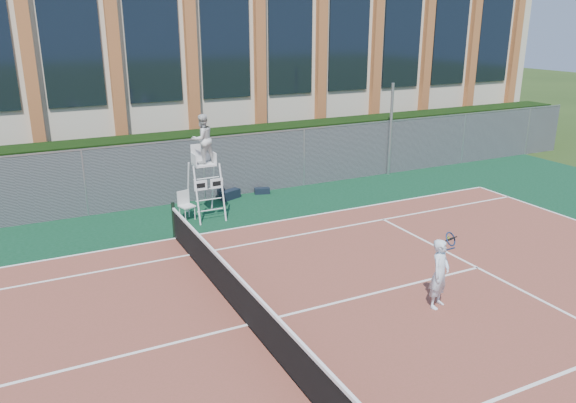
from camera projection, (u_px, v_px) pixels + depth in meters
name	position (u px, v px, depth m)	size (l,w,h in m)	color
ground	(248.00, 326.00, 11.75)	(120.00, 120.00, 0.00)	#233814
apron	(231.00, 305.00, 12.60)	(36.00, 20.00, 0.01)	#0B321A
tennis_court	(248.00, 325.00, 11.75)	(23.77, 10.97, 0.02)	brown
tennis_net	(247.00, 303.00, 11.59)	(0.10, 11.30, 1.10)	black
fence	(147.00, 176.00, 18.91)	(40.00, 0.06, 2.20)	#595E60
hedge	(139.00, 168.00, 19.94)	(40.00, 1.40, 2.20)	black
building	(96.00, 65.00, 25.78)	(45.00, 10.60, 8.22)	beige
steel_pole	(390.00, 130.00, 22.80)	(0.12, 0.12, 3.76)	#9EA0A5
umpire_chair	(203.00, 142.00, 17.61)	(0.94, 1.45, 3.38)	white
plastic_chair	(185.00, 203.00, 17.94)	(0.52, 0.52, 0.92)	silver
sports_bag_near	(230.00, 194.00, 20.09)	(0.76, 0.30, 0.32)	black
sports_bag_far	(262.00, 191.00, 20.69)	(0.56, 0.24, 0.22)	black
tennis_player	(440.00, 273.00, 12.27)	(0.95, 0.72, 1.61)	white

